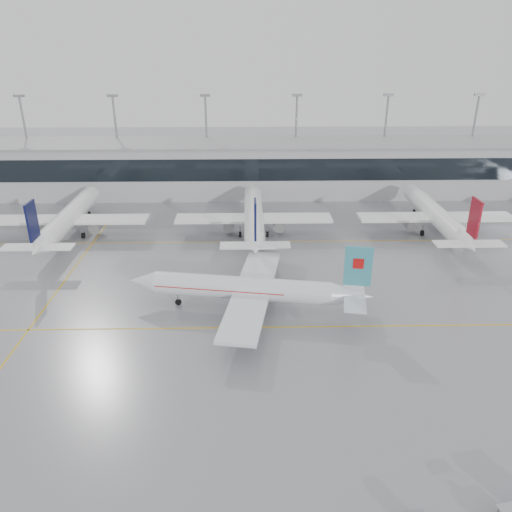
{
  "coord_description": "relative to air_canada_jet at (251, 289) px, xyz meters",
  "views": [
    {
      "loc": [
        -1.4,
        -56.26,
        35.06
      ],
      "look_at": [
        0.0,
        12.0,
        5.0
      ],
      "focal_mm": 35.0,
      "sensor_mm": 36.0,
      "label": 1
    }
  ],
  "objects": [
    {
      "name": "taxi_line_north",
      "position": [
        0.82,
        25.47,
        -3.28
      ],
      "size": [
        120.0,
        0.25,
        0.01
      ],
      "primitive_type": "cube",
      "color": "gold",
      "rests_on": "ground"
    },
    {
      "name": "taxi_line_cross",
      "position": [
        -29.18,
        10.47,
        -3.28
      ],
      "size": [
        0.25,
        60.0,
        0.01
      ],
      "primitive_type": "cube",
      "color": "gold",
      "rests_on": "ground"
    },
    {
      "name": "air_canada_jet",
      "position": [
        0.0,
        0.0,
        0.0
      ],
      "size": [
        34.09,
        26.93,
        10.46
      ],
      "rotation": [
        0.0,
        0.0,
        2.98
      ],
      "color": "silver",
      "rests_on": "ground"
    },
    {
      "name": "terminal_roof",
      "position": [
        0.82,
        57.47,
        8.92
      ],
      "size": [
        182.0,
        16.0,
        0.4
      ],
      "primitive_type": "cube",
      "color": "gray",
      "rests_on": "ground"
    },
    {
      "name": "taxi_line_main",
      "position": [
        0.82,
        -4.53,
        -3.28
      ],
      "size": [
        120.0,
        0.25,
        0.01
      ],
      "primitive_type": "cube",
      "color": "gold",
      "rests_on": "ground"
    },
    {
      "name": "parked_jet_c",
      "position": [
        0.82,
        29.16,
        0.43
      ],
      "size": [
        29.64,
        36.96,
        11.72
      ],
      "rotation": [
        0.0,
        0.0,
        1.57
      ],
      "color": "white",
      "rests_on": "ground"
    },
    {
      "name": "parked_jet_d",
      "position": [
        35.82,
        29.16,
        0.43
      ],
      "size": [
        29.64,
        36.96,
        11.72
      ],
      "rotation": [
        0.0,
        0.0,
        1.57
      ],
      "color": "white",
      "rests_on": "ground"
    },
    {
      "name": "terminal",
      "position": [
        0.82,
        57.47,
        2.72
      ],
      "size": [
        180.0,
        15.0,
        12.0
      ],
      "primitive_type": "cube",
      "color": "#A9A9AD",
      "rests_on": "ground"
    },
    {
      "name": "light_masts",
      "position": [
        0.82,
        63.47,
        10.06
      ],
      "size": [
        156.4,
        1.0,
        22.6
      ],
      "color": "gray",
      "rests_on": "ground"
    },
    {
      "name": "ground",
      "position": [
        0.82,
        -4.53,
        -3.28
      ],
      "size": [
        320.0,
        320.0,
        0.0
      ],
      "primitive_type": "plane",
      "color": "gray",
      "rests_on": "ground"
    },
    {
      "name": "terminal_glass",
      "position": [
        0.82,
        49.92,
        4.22
      ],
      "size": [
        180.0,
        0.2,
        5.0
      ],
      "primitive_type": "cube",
      "color": "black",
      "rests_on": "ground"
    },
    {
      "name": "parked_jet_b",
      "position": [
        -34.18,
        29.16,
        0.43
      ],
      "size": [
        29.64,
        36.96,
        11.72
      ],
      "rotation": [
        0.0,
        0.0,
        1.57
      ],
      "color": "white",
      "rests_on": "ground"
    }
  ]
}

